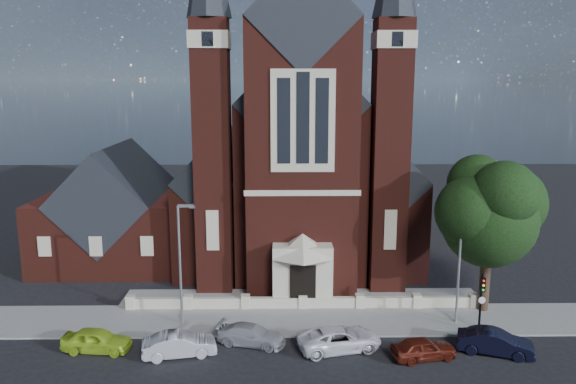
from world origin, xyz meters
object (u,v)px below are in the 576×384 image
street_lamp_left (181,258)px  street_lamp_right (461,257)px  car_silver_a (179,345)px  car_silver_b (251,335)px  car_lime_van (97,340)px  car_dark_red (423,348)px  church (296,160)px  car_navy (495,342)px  street_tree (493,215)px  traffic_signal (482,295)px  parish_hall (117,215)px  car_white_suv (339,339)px

street_lamp_left → street_lamp_right: size_ratio=1.00×
car_silver_a → car_silver_b: 4.34m
car_lime_van → car_dark_red: 19.08m
car_lime_van → church: bearing=-22.9°
car_dark_red → car_navy: car_navy is taller
street_tree → street_lamp_left: 20.71m
car_navy → street_tree: bearing=4.0°
car_dark_red → car_navy: bearing=-94.7°
traffic_signal → car_navy: 3.23m
car_silver_a → car_silver_b: bearing=-83.1°
parish_hall → car_lime_van: (3.60, -17.58, -3.32)m
parish_hall → car_white_suv: 25.33m
traffic_signal → street_tree: bearing=64.1°
car_silver_b → parish_hall: bearing=52.9°
parish_hall → car_silver_a: size_ratio=2.88×
car_silver_a → car_white_suv: (9.37, 0.65, -0.00)m
car_silver_b → car_lime_van: bearing=110.6°
parish_hall → car_silver_a: parish_hall is taller
car_lime_van → car_white_suv: (14.34, 0.00, 0.00)m
street_lamp_right → car_silver_a: (-17.52, -4.22, -3.90)m
street_tree → car_white_suv: 13.44m
church → street_lamp_right: (10.09, -18.94, -3.59)m
street_lamp_right → car_silver_b: street_lamp_right is taller
traffic_signal → car_silver_a: traffic_signal is taller
parish_hall → street_lamp_right: 29.62m
church → car_navy: bearing=-64.6°
street_tree → traffic_signal: 5.70m
car_navy → street_lamp_right: bearing=31.3°
car_silver_b → car_silver_a: bearing=124.7°
church → car_silver_b: 23.29m
parish_hall → car_lime_van: 18.25m
street_lamp_left → car_lime_van: street_lamp_left is taller
parish_hall → street_lamp_right: parish_hall is taller
car_silver_a → car_silver_b: size_ratio=1.00×
parish_hall → street_lamp_right: size_ratio=1.51×
street_lamp_right → car_navy: (0.91, -4.21, -3.89)m
street_tree → traffic_signal: street_tree is taller
car_navy → car_silver_a: bearing=109.1°
street_lamp_left → car_navy: bearing=-12.6°
car_dark_red → car_navy: 4.39m
parish_hall → street_tree: size_ratio=1.14×
street_lamp_right → parish_hall: bearing=151.8°
car_lime_van → car_navy: car_navy is taller
parish_hall → car_silver_b: bearing=-53.0°
parish_hall → car_dark_red: parish_hall is taller
car_white_suv → car_dark_red: 4.85m
street_tree → street_lamp_left: size_ratio=1.32×
car_silver_b → car_dark_red: car_dark_red is taller
street_lamp_right → car_silver_a: bearing=-166.5°
church → parish_hall: (-16.00, -4.94, -4.17)m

